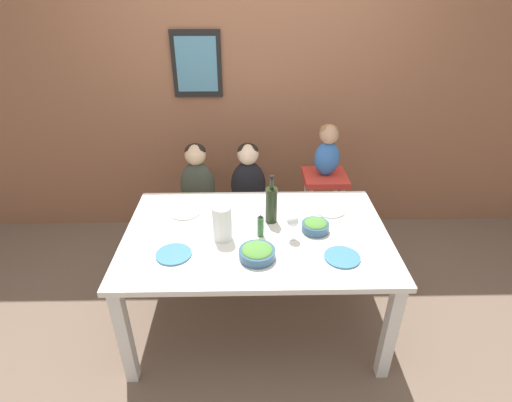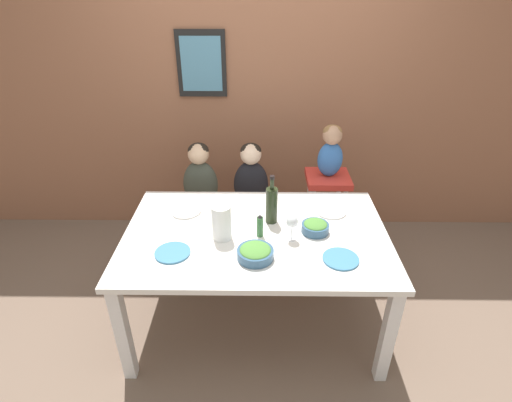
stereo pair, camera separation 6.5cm
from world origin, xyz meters
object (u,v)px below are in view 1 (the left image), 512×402
chair_right_highchair (323,193)px  paper_towel_roll (222,223)px  salad_bowl_small (315,226)px  dinner_plate_back_left (185,212)px  person_child_center (248,176)px  chair_far_center (249,214)px  chair_far_left (200,214)px  dinner_plate_front_left (174,254)px  salad_bowl_large (257,253)px  person_baby_right (328,147)px  dinner_plate_back_right (330,210)px  wine_bottle (271,204)px  dinner_plate_front_right (342,257)px  person_child_left (197,176)px  wine_glass_near (293,222)px

chair_right_highchair → paper_towel_roll: paper_towel_roll is taller
salad_bowl_small → dinner_plate_back_left: 0.87m
person_child_center → chair_far_center: bearing=-90.0°
chair_far_left → salad_bowl_small: (0.82, -0.78, 0.39)m
dinner_plate_front_left → dinner_plate_back_left: bearing=89.7°
salad_bowl_large → chair_right_highchair: bearing=61.7°
person_baby_right → dinner_plate_back_right: person_baby_right is taller
person_baby_right → dinner_plate_back_left: size_ratio=2.02×
wine_bottle → paper_towel_roll: wine_bottle is taller
person_child_center → salad_bowl_small: 0.89m
chair_far_left → dinner_plate_back_left: size_ratio=2.23×
person_child_center → dinner_plate_front_right: 1.19m
paper_towel_roll → dinner_plate_front_left: paper_towel_roll is taller
dinner_plate_front_left → chair_right_highchair: bearing=44.2°
chair_far_left → salad_bowl_small: size_ratio=2.69×
chair_far_left → person_child_center: (0.41, 0.00, 0.36)m
person_baby_right → dinner_plate_front_left: person_baby_right is taller
chair_far_left → chair_far_center: size_ratio=1.00×
chair_far_center → wine_bottle: wine_bottle is taller
chair_far_center → person_child_left: (-0.41, 0.00, 0.36)m
person_baby_right → salad_bowl_large: (-0.56, -1.05, -0.20)m
person_baby_right → salad_bowl_large: bearing=-118.3°
salad_bowl_large → wine_bottle: bearing=75.8°
wine_glass_near → dinner_plate_front_right: size_ratio=0.82×
paper_towel_roll → dinner_plate_front_right: 0.72m
salad_bowl_large → dinner_plate_back_right: salad_bowl_large is taller
person_child_left → salad_bowl_large: size_ratio=2.66×
wine_bottle → wine_glass_near: size_ratio=1.95×
salad_bowl_large → dinner_plate_back_left: size_ratio=1.01×
person_child_left → person_child_center: 0.41m
person_child_center → wine_glass_near: 0.91m
paper_towel_roll → dinner_plate_back_right: paper_towel_roll is taller
chair_far_center → person_baby_right: (0.61, 0.00, 0.60)m
chair_far_left → dinner_plate_front_left: 1.08m
chair_far_center → salad_bowl_large: (0.05, -1.05, 0.39)m
salad_bowl_small → dinner_plate_back_right: bearing=60.2°
chair_far_center → salad_bowl_small: size_ratio=2.69×
chair_right_highchair → paper_towel_roll: bearing=-132.1°
dinner_plate_back_left → chair_far_left: bearing=87.9°
chair_far_left → paper_towel_roll: (0.25, -0.85, 0.47)m
wine_glass_near → dinner_plate_front_right: 0.35m
dinner_plate_back_left → dinner_plate_front_left: bearing=-90.3°
dinner_plate_front_left → paper_towel_roll: bearing=30.5°
person_child_left → person_baby_right: size_ratio=1.33×
chair_right_highchair → chair_far_center: bearing=180.0°
person_baby_right → wine_glass_near: bearing=-112.1°
person_child_left → dinner_plate_front_right: size_ratio=2.69×
chair_far_left → paper_towel_roll: 1.01m
chair_right_highchair → paper_towel_roll: (-0.77, -0.85, 0.28)m
person_child_center → wine_glass_near: (0.26, -0.87, 0.12)m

